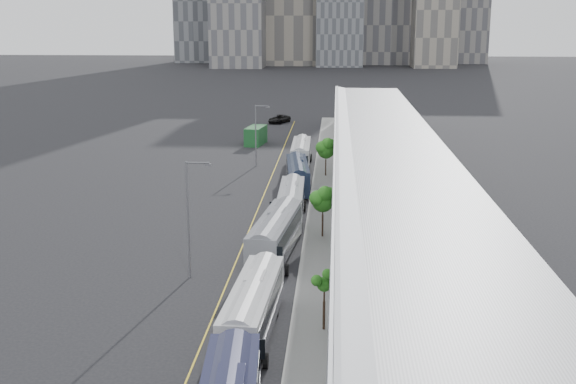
# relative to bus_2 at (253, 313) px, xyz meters

# --- Properties ---
(sidewalk) EXTENTS (10.00, 170.00, 0.12)m
(sidewalk) POSITION_rel_bus_2_xyz_m (7.34, 22.18, -1.50)
(sidewalk) COLOR gray
(sidewalk) RESTS_ON ground
(lane_line) EXTENTS (0.12, 160.00, 0.02)m
(lane_line) POSITION_rel_bus_2_xyz_m (-3.16, 22.18, -1.55)
(lane_line) COLOR gold
(lane_line) RESTS_ON ground
(depot) EXTENTS (12.45, 160.40, 7.20)m
(depot) POSITION_rel_bus_2_xyz_m (11.33, 22.18, 1.95)
(depot) COLOR gray
(depot) RESTS_ON ground
(bus_2) EXTENTS (3.14, 12.77, 3.70)m
(bus_2) POSITION_rel_bus_2_xyz_m (0.00, 0.00, 0.00)
(bus_2) COLOR silver
(bus_2) RESTS_ON ground
(bus_3) EXTENTS (4.01, 13.46, 3.88)m
(bus_3) POSITION_rel_bus_2_xyz_m (0.13, 16.20, 0.07)
(bus_3) COLOR slate
(bus_3) RESTS_ON ground
(bus_4) EXTENTS (2.78, 12.38, 3.60)m
(bus_4) POSITION_rel_bus_2_xyz_m (0.75, 28.21, -0.04)
(bus_4) COLOR #96999F
(bus_4) RESTS_ON ground
(bus_5) EXTENTS (3.58, 12.45, 3.59)m
(bus_5) POSITION_rel_bus_2_xyz_m (0.66, 41.94, -0.05)
(bus_5) COLOR #162033
(bus_5) RESTS_ON ground
(bus_6) EXTENTS (2.79, 12.48, 3.64)m
(bus_6) POSITION_rel_bus_2_xyz_m (0.40, 56.08, -0.03)
(bus_6) COLOR silver
(bus_6) RESTS_ON ground
(tree_1) EXTENTS (1.01, 1.01, 3.96)m
(tree_1) POSITION_rel_bus_2_xyz_m (4.63, 1.01, 1.73)
(tree_1) COLOR black
(tree_1) RESTS_ON ground
(tree_2) EXTENTS (2.05, 2.05, 4.88)m
(tree_2) POSITION_rel_bus_2_xyz_m (4.12, 22.21, 2.26)
(tree_2) COLOR black
(tree_2) RESTS_ON ground
(tree_3) EXTENTS (2.30, 2.30, 5.04)m
(tree_3) POSITION_rel_bus_2_xyz_m (3.99, 49.73, 2.31)
(tree_3) COLOR black
(tree_3) RESTS_ON ground
(street_lamp_near) EXTENTS (2.04, 0.22, 9.55)m
(street_lamp_near) POSITION_rel_bus_2_xyz_m (-6.17, 10.57, 3.91)
(street_lamp_near) COLOR #59595E
(street_lamp_near) RESTS_ON ground
(street_lamp_far) EXTENTS (2.04, 0.22, 8.64)m
(street_lamp_far) POSITION_rel_bus_2_xyz_m (-5.77, 55.81, 3.45)
(street_lamp_far) COLOR #59595E
(street_lamp_far) RESTS_ON ground
(shipping_container) EXTENTS (3.32, 6.50, 2.96)m
(shipping_container) POSITION_rel_bus_2_xyz_m (-7.99, 73.88, -0.08)
(shipping_container) COLOR #15461F
(shipping_container) RESTS_ON ground
(suv) EXTENTS (4.73, 6.33, 1.60)m
(suv) POSITION_rel_bus_2_xyz_m (-6.11, 99.43, -0.76)
(suv) COLOR black
(suv) RESTS_ON ground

